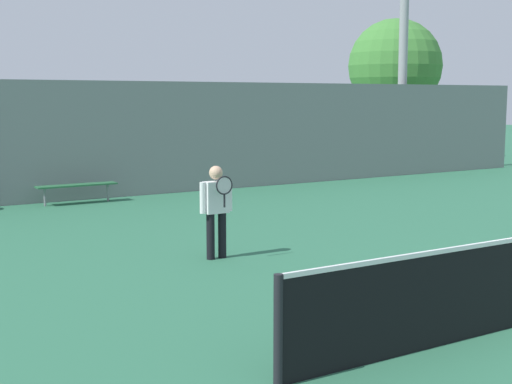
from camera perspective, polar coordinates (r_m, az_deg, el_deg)
tennis_player at (r=12.01m, az=-3.19°, el=-1.10°), size 0.61×0.41×1.58m
bench_adjacent_court at (r=18.89m, az=-14.15°, el=0.47°), size 2.07×0.40×0.50m
light_pole_far_right at (r=26.39m, az=11.75°, el=12.99°), size 0.90×0.60×9.51m
back_fence at (r=20.48m, az=-6.46°, el=4.35°), size 28.16×0.06×3.16m
tree_green_broad at (r=32.10m, az=11.05°, el=9.84°), size 4.07×4.07×6.12m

